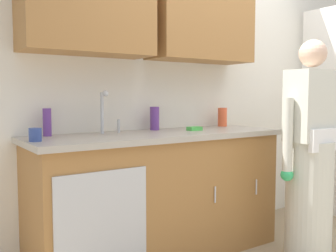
% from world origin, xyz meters
% --- Properties ---
extents(kitchen_wall_with_uppers, '(4.80, 0.44, 2.70)m').
position_xyz_m(kitchen_wall_with_uppers, '(-0.14, 0.99, 1.48)').
color(kitchen_wall_with_uppers, silver).
rests_on(kitchen_wall_with_uppers, ground).
extents(counter_cabinet, '(1.90, 0.62, 0.90)m').
position_xyz_m(counter_cabinet, '(-0.55, 0.70, 0.45)').
color(counter_cabinet, '#9E6B38').
rests_on(counter_cabinet, ground).
extents(countertop, '(1.96, 0.66, 0.04)m').
position_xyz_m(countertop, '(-0.55, 0.70, 0.92)').
color(countertop, '#A8A093').
rests_on(countertop, counter_cabinet).
extents(sink, '(0.50, 0.36, 0.35)m').
position_xyz_m(sink, '(-0.90, 0.71, 0.93)').
color(sink, '#B7BABF').
rests_on(sink, counter_cabinet).
extents(person_at_sink, '(0.55, 0.34, 1.62)m').
position_xyz_m(person_at_sink, '(0.36, 0.05, 0.69)').
color(person_at_sink, white).
rests_on(person_at_sink, ground).
extents(bottle_water_tall, '(0.08, 0.08, 0.17)m').
position_xyz_m(bottle_water_tall, '(0.24, 0.88, 1.02)').
color(bottle_water_tall, '#E05933').
rests_on(bottle_water_tall, countertop).
extents(bottle_soap, '(0.07, 0.07, 0.19)m').
position_xyz_m(bottle_soap, '(-0.46, 0.90, 1.03)').
color(bottle_soap, '#66388C').
rests_on(bottle_soap, countertop).
extents(bottle_water_short, '(0.06, 0.06, 0.19)m').
position_xyz_m(bottle_water_short, '(-1.32, 0.92, 1.03)').
color(bottle_water_short, '#66388C').
rests_on(bottle_water_short, countertop).
extents(cup_by_sink, '(0.08, 0.08, 0.08)m').
position_xyz_m(cup_by_sink, '(-1.47, 0.64, 0.98)').
color(cup_by_sink, '#33478C').
rests_on(cup_by_sink, countertop).
extents(sponge, '(0.11, 0.07, 0.03)m').
position_xyz_m(sponge, '(-0.23, 0.69, 0.96)').
color(sponge, '#4CBF4C').
rests_on(sponge, countertop).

